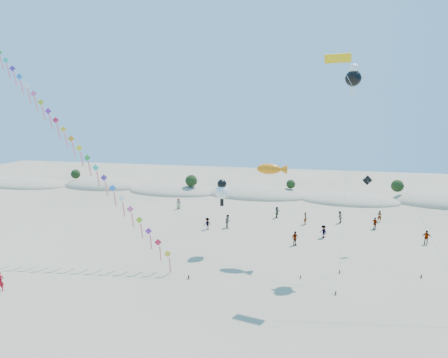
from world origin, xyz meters
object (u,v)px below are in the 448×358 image
Objects in this scene: kite_train at (72,140)px; fish_kite at (272,169)px; flyer_foreground at (0,281)px; parafoil_kite at (340,63)px.

kite_train reaches higher than fish_kite.
flyer_foreground is at bearing -96.47° from kite_train.
kite_train is 1.31× the size of parafoil_kite.
parafoil_kite reaches higher than fish_kite.
fish_kite is at bearing 9.45° from kite_train.
kite_train reaches higher than flyer_foreground.
flyer_foreground is (-21.18, -12.86, -8.32)m from fish_kite.
kite_train is 15.24× the size of flyer_foreground.
kite_train is at bearing -170.55° from fish_kite.
kite_train is 2.65× the size of fish_kite.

